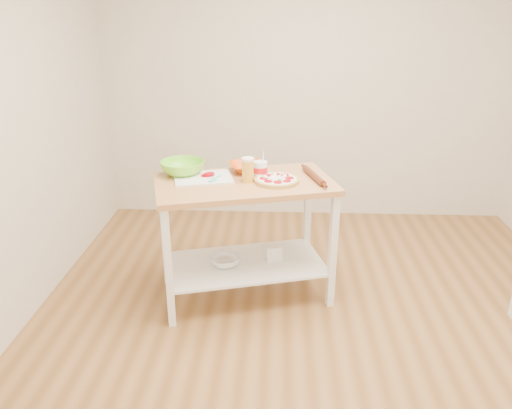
{
  "coord_description": "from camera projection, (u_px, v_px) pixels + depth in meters",
  "views": [
    {
      "loc": [
        -0.28,
        -2.65,
        2.03
      ],
      "look_at": [
        -0.44,
        0.59,
        0.74
      ],
      "focal_mm": 35.0,
      "sensor_mm": 36.0,
      "label": 1
    }
  ],
  "objects": [
    {
      "name": "beer_pint",
      "position": [
        248.0,
        170.0,
        3.42
      ],
      "size": [
        0.09,
        0.09,
        0.17
      ],
      "color": "gold",
      "rests_on": "prep_island"
    },
    {
      "name": "orange_bowl",
      "position": [
        247.0,
        167.0,
        3.66
      ],
      "size": [
        0.33,
        0.33,
        0.06
      ],
      "primitive_type": "imported",
      "rotation": [
        0.0,
        0.0,
        0.31
      ],
      "color": "#CE4406",
      "rests_on": "prep_island"
    },
    {
      "name": "rolling_pin",
      "position": [
        314.0,
        176.0,
        3.51
      ],
      "size": [
        0.15,
        0.37,
        0.04
      ],
      "primitive_type": "cylinder",
      "rotation": [
        1.57,
        0.0,
        0.29
      ],
      "color": "#5D2715",
      "rests_on": "prep_island"
    },
    {
      "name": "shelf_glass_bowl",
      "position": [
        225.0,
        261.0,
        3.66
      ],
      "size": [
        0.24,
        0.24,
        0.07
      ],
      "primitive_type": "imported",
      "rotation": [
        0.0,
        0.0,
        -0.1
      ],
      "color": "silver",
      "rests_on": "prep_island"
    },
    {
      "name": "cutting_board",
      "position": [
        203.0,
        177.0,
        3.52
      ],
      "size": [
        0.46,
        0.39,
        0.04
      ],
      "rotation": [
        0.0,
        0.0,
        0.24
      ],
      "color": "white",
      "rests_on": "prep_island"
    },
    {
      "name": "spatula",
      "position": [
        215.0,
        179.0,
        3.46
      ],
      "size": [
        0.08,
        0.15,
        0.01
      ],
      "rotation": [
        0.0,
        0.0,
        0.97
      ],
      "color": "#51CAAF",
      "rests_on": "cutting_board"
    },
    {
      "name": "room_shell",
      "position": [
        332.0,
        142.0,
        2.7
      ],
      "size": [
        4.04,
        4.54,
        2.74
      ],
      "color": "olive",
      "rests_on": "ground"
    },
    {
      "name": "pizza",
      "position": [
        277.0,
        180.0,
        3.44
      ],
      "size": [
        0.31,
        0.31,
        0.05
      ],
      "rotation": [
        0.0,
        0.0,
        -0.17
      ],
      "color": "tan",
      "rests_on": "prep_island"
    },
    {
      "name": "green_bowl",
      "position": [
        183.0,
        168.0,
        3.59
      ],
      "size": [
        0.34,
        0.34,
        0.1
      ],
      "primitive_type": "imported",
      "rotation": [
        0.0,
        0.0,
        0.06
      ],
      "color": "#78D62D",
      "rests_on": "prep_island"
    },
    {
      "name": "shelf_bin",
      "position": [
        273.0,
        252.0,
        3.74
      ],
      "size": [
        0.14,
        0.14,
        0.11
      ],
      "primitive_type": "cube",
      "rotation": [
        0.0,
        0.0,
        0.26
      ],
      "color": "white",
      "rests_on": "prep_island"
    },
    {
      "name": "yogurt_tub",
      "position": [
        260.0,
        170.0,
        3.52
      ],
      "size": [
        0.1,
        0.1,
        0.21
      ],
      "color": "white",
      "rests_on": "prep_island"
    },
    {
      "name": "knife",
      "position": [
        189.0,
        172.0,
        3.59
      ],
      "size": [
        0.21,
        0.2,
        0.01
      ],
      "rotation": [
        0.0,
        0.0,
        0.7
      ],
      "color": "silver",
      "rests_on": "cutting_board"
    },
    {
      "name": "prep_island",
      "position": [
        245.0,
        214.0,
        3.56
      ],
      "size": [
        1.36,
        0.97,
        0.9
      ],
      "rotation": [
        0.0,
        0.0,
        0.26
      ],
      "color": "tan",
      "rests_on": "ground"
    }
  ]
}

